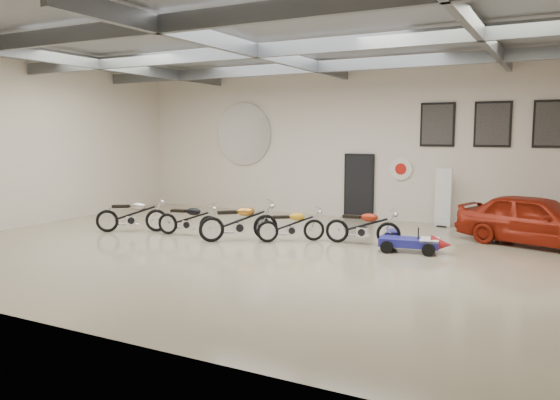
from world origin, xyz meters
The scene contains 19 objects.
floor centered at (0.00, 0.00, 0.00)m, with size 16.00×12.00×0.01m, color tan.
ceiling centered at (0.00, 0.00, 5.00)m, with size 16.00×12.00×0.01m, color gray.
back_wall centered at (0.00, 6.00, 2.50)m, with size 16.00×0.02×5.00m, color beige.
left_wall centered at (-8.00, 0.00, 2.50)m, with size 0.02×12.00×5.00m, color beige.
ceiling_beams centered at (0.00, 0.00, 4.75)m, with size 15.80×11.80×0.32m, color #595C60, non-canonical shape.
door centered at (0.50, 5.95, 1.05)m, with size 0.92×0.08×2.10m, color black.
logo_plaque centered at (-4.00, 5.95, 2.80)m, with size 2.30×0.06×1.16m, color silver, non-canonical shape.
poster_left centered at (3.00, 5.96, 3.10)m, with size 1.05×0.08×1.35m, color black, non-canonical shape.
poster_mid centered at (4.60, 5.96, 3.10)m, with size 1.05×0.08×1.35m, color black, non-canonical shape.
poster_right centered at (6.20, 5.96, 3.10)m, with size 1.05×0.08×1.35m, color black, non-canonical shape.
oil_sign centered at (1.90, 5.95, 1.70)m, with size 0.72×0.10×0.72m, color white, non-canonical shape.
banner_stand centered at (3.34, 5.50, 0.91)m, with size 0.49×0.20×1.82m, color white, non-canonical shape.
motorcycle_silver centered at (-4.44, 0.45, 0.52)m, with size 2.01×0.62×1.04m, color silver, non-canonical shape.
motorcycle_black centered at (-2.63, 0.71, 0.48)m, with size 1.85×0.57×0.96m, color silver, non-canonical shape.
motorcycle_gold centered at (-1.00, 0.77, 0.54)m, with size 2.08×0.64×1.08m, color silver, non-canonical shape.
motorcycle_yellow centered at (0.27, 1.31, 0.46)m, with size 1.77×0.55×0.92m, color silver, non-canonical shape.
motorcycle_red centered at (2.06, 1.82, 0.49)m, with size 1.90×0.59×0.99m, color silver, non-canonical shape.
go_kart centered at (3.49, 1.51, 0.31)m, with size 1.71×0.77×0.62m, color navy, non-canonical shape.
vintage_car centered at (6.00, 3.71, 0.66)m, with size 3.85×1.55×1.31m, color maroon.
Camera 1 is at (6.57, -11.34, 2.83)m, focal length 35.00 mm.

